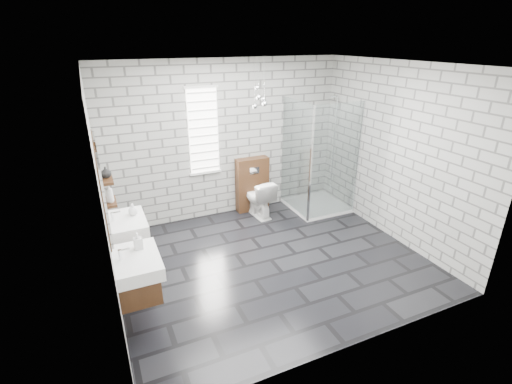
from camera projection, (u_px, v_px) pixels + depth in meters
floor at (271, 260)px, 5.40m from camera, size 4.20×3.60×0.02m
ceiling at (275, 64)px, 4.34m from camera, size 4.20×3.60×0.02m
wall_back at (226, 140)px, 6.39m from camera, size 4.20×0.02×2.70m
wall_front at (362, 234)px, 3.35m from camera, size 4.20×0.02×2.70m
wall_left at (101, 199)px, 4.07m from camera, size 0.02×3.60×2.70m
wall_right at (396, 154)px, 5.67m from camera, size 0.02×3.60×2.70m
vanity_left at (133, 265)px, 3.94m from camera, size 0.47×0.70×1.57m
vanity_right at (124, 226)px, 4.76m from camera, size 0.47×0.70×1.57m
shelf_lower at (110, 202)px, 4.07m from camera, size 0.14×0.30×0.03m
shelf_upper at (106, 180)px, 3.97m from camera, size 0.14×0.30×0.03m
window at (203, 131)px, 6.14m from camera, size 0.56×0.05×1.48m
cistern_panel at (252, 184)px, 6.80m from camera, size 0.60×0.20×1.00m
flush_plate at (254, 171)px, 6.59m from camera, size 0.18×0.01×0.12m
shower_enclosure at (317, 185)px, 6.76m from camera, size 1.00×1.00×2.03m
pendant_cluster at (260, 98)px, 5.90m from camera, size 0.24×0.23×0.78m
toilet at (259, 198)px, 6.62m from camera, size 0.44×0.70×0.69m
soap_bottle_a at (138, 241)px, 4.03m from camera, size 0.09×0.10×0.20m
soap_bottle_b at (133, 209)px, 4.81m from camera, size 0.15×0.15×0.16m
soap_bottle_c at (109, 193)px, 4.00m from camera, size 0.09×0.09×0.21m
vase at (106, 172)px, 3.98m from camera, size 0.13×0.13×0.12m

